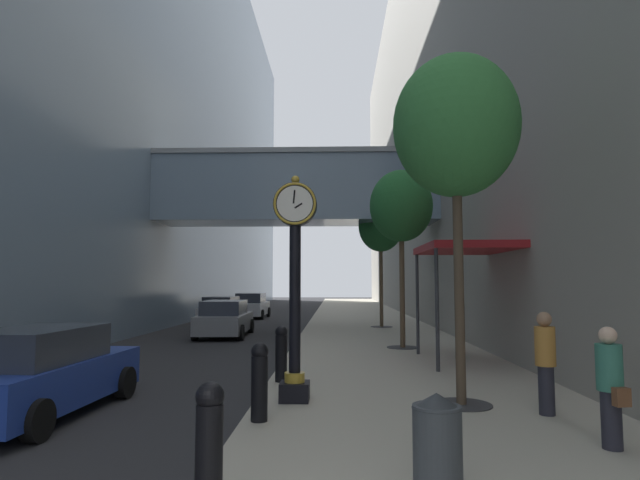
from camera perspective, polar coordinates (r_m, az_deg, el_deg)
The scene contains 19 objects.
ground_plane at distance 29.41m, azimuth -1.27°, elevation -9.27°, with size 110.00×110.00×0.00m, color #262628.
sidewalk_right at distance 32.39m, azimuth 4.76°, elevation -8.70°, with size 6.42×80.00×0.14m, color #ADA593.
building_block_left at distance 37.27m, azimuth -19.97°, elevation 16.48°, with size 22.95×80.00×31.38m.
building_block_right at distance 35.63m, azimuth 17.52°, elevation 14.99°, with size 9.00×80.00×28.42m.
street_clock at distance 10.05m, azimuth -2.74°, elevation -3.89°, with size 0.84×0.55×4.30m.
bollard_nearest at distance 5.59m, azimuth -11.98°, elevation -20.87°, with size 0.28×0.28×1.25m.
bollard_second at distance 8.81m, azimuth -6.61°, elevation -14.89°, with size 0.28×0.28×1.25m.
bollard_third at distance 12.10m, azimuth -4.25°, elevation -12.09°, with size 0.28×0.28×1.25m.
street_tree_near at distance 10.48m, azimuth 14.56°, elevation 11.75°, with size 2.37×2.37×6.55m.
street_tree_mid_near at distance 18.53m, azimuth 8.83°, elevation 3.58°, with size 2.19×2.19×6.16m.
street_tree_mid_far at distance 26.83m, azimuth 6.63°, elevation 1.41°, with size 2.25×2.25×6.38m.
trash_bin at distance 6.06m, azimuth 12.66°, elevation -20.68°, with size 0.53×0.53×1.05m.
pedestrian_walking at distance 8.30m, azimuth 29.08°, elevation -13.60°, with size 0.39×0.48×1.63m.
pedestrian_by_clock at distance 9.88m, azimuth 23.35°, elevation -11.88°, with size 0.46×0.46×1.72m.
storefront_awning at distance 15.46m, azimuth 15.35°, elevation -1.08°, with size 2.40×3.60×3.30m.
car_grey_near at distance 23.58m, azimuth -10.33°, elevation -8.45°, with size 2.23×4.75×1.58m.
car_white_mid at distance 35.49m, azimuth -7.50°, elevation -7.13°, with size 2.14×4.30×1.66m.
car_blue_far at distance 10.77m, azimuth -28.21°, elevation -12.64°, with size 2.09×4.42×1.57m.
car_silver_trailing at distance 30.22m, azimuth -10.65°, elevation -7.60°, with size 2.11×4.26×1.58m.
Camera 1 is at (1.55, -2.27, 2.36)m, focal length 29.37 mm.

